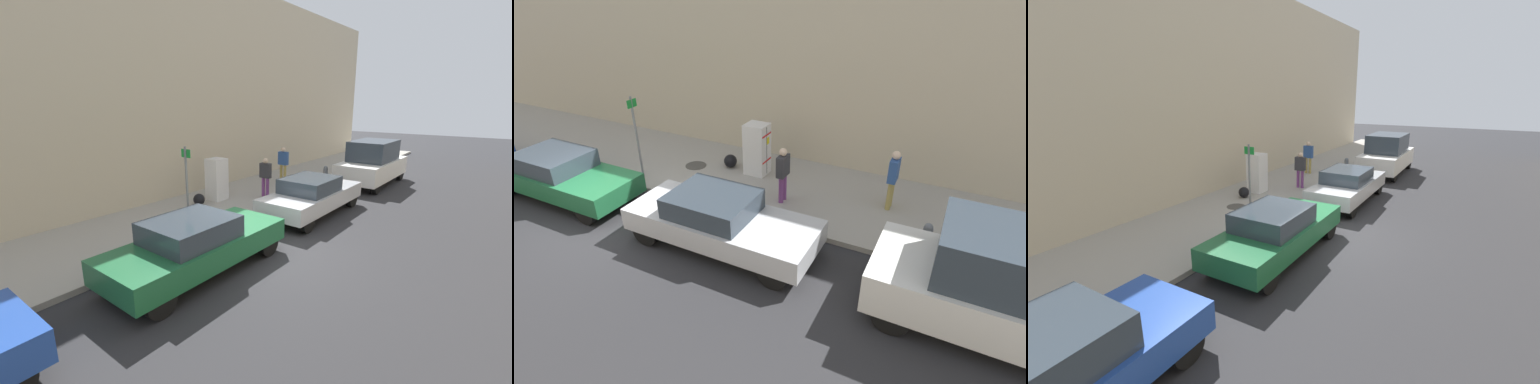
% 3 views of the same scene
% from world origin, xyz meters
% --- Properties ---
extents(ground_plane, '(80.00, 80.00, 0.00)m').
position_xyz_m(ground_plane, '(0.00, 0.00, 0.00)').
color(ground_plane, '#28282B').
extents(sidewalk_slab, '(4.13, 44.00, 0.15)m').
position_xyz_m(sidewalk_slab, '(-3.89, 0.00, 0.07)').
color(sidewalk_slab, '#9E998E').
rests_on(sidewalk_slab, ground).
extents(building_facade_near, '(1.96, 39.60, 9.10)m').
position_xyz_m(building_facade_near, '(-6.93, 0.00, 4.55)').
color(building_facade_near, beige).
rests_on(building_facade_near, ground).
extents(discarded_refrigerator, '(0.65, 0.70, 1.66)m').
position_xyz_m(discarded_refrigerator, '(-4.30, 2.52, 0.98)').
color(discarded_refrigerator, white).
rests_on(discarded_refrigerator, sidewalk_slab).
extents(manhole_cover, '(0.70, 0.70, 0.02)m').
position_xyz_m(manhole_cover, '(-3.83, 0.40, 0.15)').
color(manhole_cover, '#47443F').
rests_on(manhole_cover, sidewalk_slab).
extents(street_sign_post, '(0.36, 0.07, 2.59)m').
position_xyz_m(street_sign_post, '(-2.41, -0.63, 1.60)').
color(street_sign_post, slate).
rests_on(street_sign_post, sidewalk_slab).
extents(fire_hydrant, '(0.22, 0.22, 0.80)m').
position_xyz_m(fire_hydrant, '(-2.29, 8.03, 0.56)').
color(fire_hydrant, slate).
rests_on(fire_hydrant, sidewalk_slab).
extents(trash_bag, '(0.44, 0.44, 0.44)m').
position_xyz_m(trash_bag, '(-4.28, 1.51, 0.37)').
color(trash_bag, black).
rests_on(trash_bag, sidewalk_slab).
extents(pedestrian_walking_far, '(0.49, 0.23, 1.70)m').
position_xyz_m(pedestrian_walking_far, '(-3.99, 6.84, 1.13)').
color(pedestrian_walking_far, '#A8934C').
rests_on(pedestrian_walking_far, sidewalk_slab).
extents(pedestrian_standing_near, '(0.47, 0.22, 1.62)m').
position_xyz_m(pedestrian_standing_near, '(-3.01, 4.04, 1.07)').
color(pedestrian_standing_near, '#7A3D7F').
rests_on(pedestrian_standing_near, sidewalk_slab).
extents(parked_hatchback_blue, '(1.79, 3.88, 1.43)m').
position_xyz_m(parked_hatchback_blue, '(-0.57, -7.49, 0.73)').
color(parked_hatchback_blue, '#23479E').
rests_on(parked_hatchback_blue, ground).
extents(parked_sedan_green, '(1.81, 4.63, 1.39)m').
position_xyz_m(parked_sedan_green, '(-0.57, -1.98, 0.72)').
color(parked_sedan_green, '#1E6038').
rests_on(parked_sedan_green, ground).
extents(parked_sedan_silver, '(1.79, 4.66, 1.40)m').
position_xyz_m(parked_sedan_silver, '(-0.57, 3.54, 0.73)').
color(parked_sedan_silver, silver).
rests_on(parked_sedan_silver, ground).
extents(parked_van_white, '(1.99, 4.80, 2.15)m').
position_xyz_m(parked_van_white, '(-0.57, 9.60, 1.06)').
color(parked_van_white, silver).
rests_on(parked_van_white, ground).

